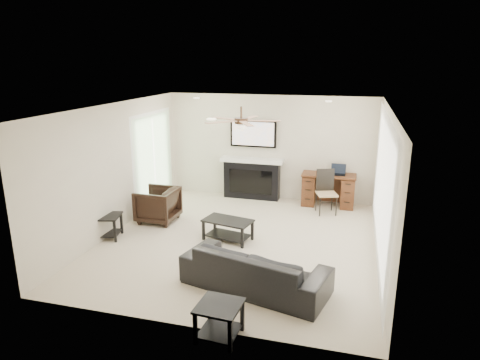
# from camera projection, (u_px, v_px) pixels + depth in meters

# --- Properties ---
(room_shell) EXTENTS (5.50, 5.54, 2.52)m
(room_shell) POSITION_uv_depth(u_px,v_px,m) (251.00, 153.00, 7.60)
(room_shell) COLOR beige
(room_shell) RESTS_ON ground
(sofa) EXTENTS (2.30, 1.34, 0.63)m
(sofa) POSITION_uv_depth(u_px,v_px,m) (255.00, 269.00, 6.29)
(sofa) COLOR black
(sofa) RESTS_ON ground
(armchair) EXTENTS (0.80, 0.78, 0.72)m
(armchair) POSITION_uv_depth(u_px,v_px,m) (158.00, 205.00, 8.93)
(armchair) COLOR black
(armchair) RESTS_ON ground
(coffee_table) EXTENTS (0.98, 0.68, 0.40)m
(coffee_table) POSITION_uv_depth(u_px,v_px,m) (228.00, 230.00, 8.04)
(coffee_table) COLOR black
(coffee_table) RESTS_ON ground
(end_table_near) EXTENTS (0.55, 0.55, 0.45)m
(end_table_near) POSITION_uv_depth(u_px,v_px,m) (219.00, 321.00, 5.20)
(end_table_near) COLOR black
(end_table_near) RESTS_ON ground
(end_table_left) EXTENTS (0.60, 0.60, 0.45)m
(end_table_left) POSITION_uv_depth(u_px,v_px,m) (107.00, 226.00, 8.13)
(end_table_left) COLOR black
(end_table_left) RESTS_ON ground
(fireplace_unit) EXTENTS (1.52, 0.34, 1.91)m
(fireplace_unit) POSITION_uv_depth(u_px,v_px,m) (252.00, 160.00, 10.27)
(fireplace_unit) COLOR black
(fireplace_unit) RESTS_ON ground
(desk) EXTENTS (1.22, 0.56, 0.76)m
(desk) POSITION_uv_depth(u_px,v_px,m) (328.00, 190.00, 9.89)
(desk) COLOR #38180E
(desk) RESTS_ON ground
(desk_chair) EXTENTS (0.54, 0.55, 0.97)m
(desk_chair) POSITION_uv_depth(u_px,v_px,m) (327.00, 192.00, 9.35)
(desk_chair) COLOR black
(desk_chair) RESTS_ON ground
(laptop) EXTENTS (0.33, 0.24, 0.23)m
(laptop) POSITION_uv_depth(u_px,v_px,m) (338.00, 170.00, 9.69)
(laptop) COLOR black
(laptop) RESTS_ON desk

